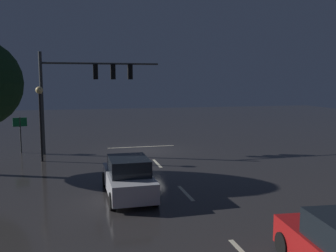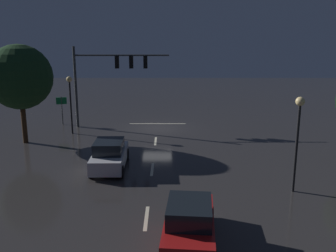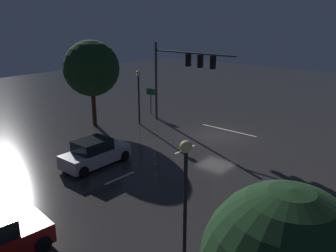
{
  "view_description": "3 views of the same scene",
  "coord_description": "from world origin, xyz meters",
  "px_view_note": "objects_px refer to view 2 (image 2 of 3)",
  "views": [
    {
      "loc": [
        4.46,
        24.96,
        4.91
      ],
      "look_at": [
        -0.55,
        4.47,
        2.3
      ],
      "focal_mm": 39.12,
      "sensor_mm": 36.0,
      "label": 1
    },
    {
      "loc": [
        -0.92,
        30.35,
        7.5
      ],
      "look_at": [
        -0.93,
        7.02,
        1.88
      ],
      "focal_mm": 39.43,
      "sensor_mm": 36.0,
      "label": 2
    },
    {
      "loc": [
        -13.96,
        21.97,
        8.72
      ],
      "look_at": [
        0.45,
        5.29,
        1.91
      ],
      "focal_mm": 37.46,
      "sensor_mm": 36.0,
      "label": 3
    }
  ],
  "objects_px": {
    "traffic_signal_assembly": "(109,70)",
    "street_lamp_right_kerb": "(70,93)",
    "car_distant": "(189,223)",
    "route_sign": "(62,105)",
    "tree_right_near": "(20,77)",
    "street_lamp_left_kerb": "(298,126)",
    "car_approaching": "(110,155)"
  },
  "relations": [
    {
      "from": "traffic_signal_assembly",
      "to": "street_lamp_right_kerb",
      "type": "height_order",
      "value": "traffic_signal_assembly"
    },
    {
      "from": "car_distant",
      "to": "tree_right_near",
      "type": "xyz_separation_m",
      "value": [
        11.22,
        -13.56,
        3.99
      ]
    },
    {
      "from": "car_distant",
      "to": "tree_right_near",
      "type": "height_order",
      "value": "tree_right_near"
    },
    {
      "from": "car_distant",
      "to": "street_lamp_right_kerb",
      "type": "distance_m",
      "value": 18.4
    },
    {
      "from": "route_sign",
      "to": "tree_right_near",
      "type": "xyz_separation_m",
      "value": [
        1.12,
        5.78,
        3.0
      ]
    },
    {
      "from": "car_approaching",
      "to": "route_sign",
      "type": "distance_m",
      "value": 12.68
    },
    {
      "from": "street_lamp_left_kerb",
      "to": "tree_right_near",
      "type": "height_order",
      "value": "tree_right_near"
    },
    {
      "from": "car_distant",
      "to": "street_lamp_right_kerb",
      "type": "relative_size",
      "value": 0.98
    },
    {
      "from": "street_lamp_left_kerb",
      "to": "tree_right_near",
      "type": "xyz_separation_m",
      "value": [
        16.68,
        -8.81,
        1.41
      ]
    },
    {
      "from": "car_distant",
      "to": "route_sign",
      "type": "relative_size",
      "value": 1.82
    },
    {
      "from": "car_approaching",
      "to": "street_lamp_right_kerb",
      "type": "distance_m",
      "value": 9.39
    },
    {
      "from": "traffic_signal_assembly",
      "to": "car_distant",
      "type": "bearing_deg",
      "value": 107.14
    },
    {
      "from": "route_sign",
      "to": "street_lamp_left_kerb",
      "type": "bearing_deg",
      "value": 136.84
    },
    {
      "from": "car_distant",
      "to": "street_lamp_left_kerb",
      "type": "distance_m",
      "value": 7.68
    },
    {
      "from": "car_distant",
      "to": "street_lamp_left_kerb",
      "type": "relative_size",
      "value": 0.94
    },
    {
      "from": "traffic_signal_assembly",
      "to": "route_sign",
      "type": "bearing_deg",
      "value": -11.57
    },
    {
      "from": "traffic_signal_assembly",
      "to": "street_lamp_right_kerb",
      "type": "bearing_deg",
      "value": 39.45
    },
    {
      "from": "car_approaching",
      "to": "tree_right_near",
      "type": "xyz_separation_m",
      "value": [
        7.01,
        -5.4,
        3.99
      ]
    },
    {
      "from": "traffic_signal_assembly",
      "to": "tree_right_near",
      "type": "xyz_separation_m",
      "value": [
        5.53,
        4.88,
        -0.05
      ]
    },
    {
      "from": "street_lamp_left_kerb",
      "to": "car_approaching",
      "type": "bearing_deg",
      "value": -19.39
    },
    {
      "from": "traffic_signal_assembly",
      "to": "car_distant",
      "type": "distance_m",
      "value": 19.71
    },
    {
      "from": "car_distant",
      "to": "car_approaching",
      "type": "bearing_deg",
      "value": -62.69
    },
    {
      "from": "street_lamp_right_kerb",
      "to": "tree_right_near",
      "type": "bearing_deg",
      "value": 43.27
    },
    {
      "from": "traffic_signal_assembly",
      "to": "car_approaching",
      "type": "bearing_deg",
      "value": 98.16
    },
    {
      "from": "car_approaching",
      "to": "car_distant",
      "type": "relative_size",
      "value": 0.98
    },
    {
      "from": "tree_right_near",
      "to": "traffic_signal_assembly",
      "type": "bearing_deg",
      "value": -138.58
    },
    {
      "from": "street_lamp_left_kerb",
      "to": "street_lamp_right_kerb",
      "type": "distance_m",
      "value": 17.99
    },
    {
      "from": "street_lamp_left_kerb",
      "to": "route_sign",
      "type": "xyz_separation_m",
      "value": [
        15.56,
        -14.59,
        -1.59
      ]
    },
    {
      "from": "car_distant",
      "to": "street_lamp_right_kerb",
      "type": "xyz_separation_m",
      "value": [
        8.45,
        -16.17,
        2.44
      ]
    },
    {
      "from": "traffic_signal_assembly",
      "to": "car_approaching",
      "type": "xyz_separation_m",
      "value": [
        -1.47,
        10.28,
        -4.03
      ]
    },
    {
      "from": "street_lamp_left_kerb",
      "to": "street_lamp_right_kerb",
      "type": "height_order",
      "value": "street_lamp_left_kerb"
    },
    {
      "from": "traffic_signal_assembly",
      "to": "street_lamp_right_kerb",
      "type": "xyz_separation_m",
      "value": [
        2.76,
        2.27,
        -1.59
      ]
    }
  ]
}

